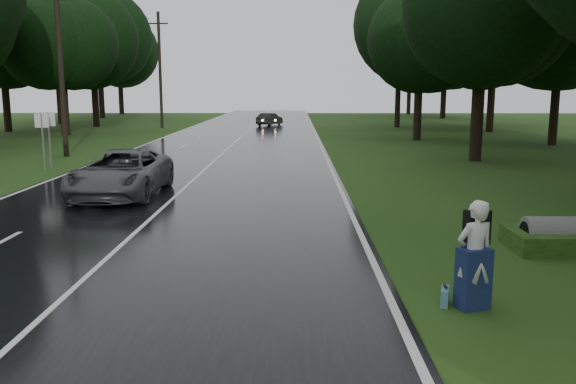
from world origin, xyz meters
The scene contains 17 objects.
ground centered at (0.00, 0.00, 0.00)m, with size 160.00×160.00×0.00m, color #264815.
road centered at (0.00, 20.00, 0.02)m, with size 12.00×140.00×0.04m, color black.
lane_center centered at (0.00, 20.00, 0.04)m, with size 0.12×140.00×0.01m, color silver.
grey_car centered at (-1.87, 8.59, 0.83)m, with size 2.62×5.68×1.58m, color #46474A.
far_car centered at (1.61, 48.37, 0.66)m, with size 1.31×3.75×1.23m, color black.
hitchhiker centered at (7.16, -1.92, 0.88)m, with size 0.80×0.77×1.89m.
suitcase centered at (6.72, -1.79, 0.15)m, with size 0.12×0.43×0.31m, color teal.
culvert centered at (10.25, 1.85, 0.00)m, with size 0.78×0.78×1.57m, color slate.
utility_pole_mid centered at (-8.50, 20.88, 0.00)m, with size 1.80×0.28×9.31m, color black, non-canonical shape.
utility_pole_far centered at (-8.50, 44.96, 0.00)m, with size 1.80×0.28×10.70m, color black, non-canonical shape.
road_sign_a centered at (-7.20, 14.90, 0.00)m, with size 0.63×0.10×2.61m, color white, non-canonical shape.
road_sign_b centered at (-7.20, 15.63, 0.00)m, with size 0.63×0.10×2.63m, color white, non-canonical shape.
tree_left_e centered at (-14.27, 35.95, 0.00)m, with size 8.46×8.46×13.22m, color black, non-canonical shape.
tree_left_f centered at (-15.40, 46.88, 0.00)m, with size 9.14×9.14×14.28m, color black, non-canonical shape.
tree_right_d centered at (13.51, 19.20, 0.00)m, with size 8.92×8.92×13.94m, color black, non-canonical shape.
tree_right_e centered at (13.03, 31.75, 0.00)m, with size 8.14×8.14×12.71m, color black, non-canonical shape.
tree_right_f centered at (14.05, 46.27, 0.00)m, with size 10.36×10.36×16.19m, color black, non-canonical shape.
Camera 1 is at (4.11, -11.65, 3.71)m, focal length 37.07 mm.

